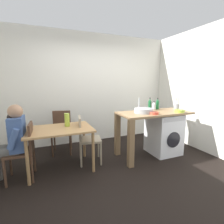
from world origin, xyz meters
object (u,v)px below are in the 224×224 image
chair_person_seat (24,148)px  chair_spare_by_wall (62,129)px  bottle_tall_green (150,105)px  vase (67,120)px  seated_person (12,139)px  utensil_crock (177,107)px  washing_machine (164,133)px  mixing_bowl (154,113)px  bottle_squat_brown (154,106)px  bottle_clear_small (157,104)px  dining_table (60,134)px  chair_opposite (86,137)px  colander (180,111)px

chair_person_seat → chair_spare_by_wall: size_ratio=1.00×
bottle_tall_green → vase: bottle_tall_green is taller
seated_person → utensil_crock: size_ratio=4.01×
washing_machine → utensil_crock: bearing=8.1°
chair_spare_by_wall → mixing_bowl: mixing_bowl is taller
chair_person_seat → bottle_tall_green: bearing=-82.3°
bottle_squat_brown → bottle_clear_small: bearing=4.4°
dining_table → seated_person: (-0.71, -0.09, 0.03)m
chair_person_seat → utensil_crock: size_ratio=3.00×
bottle_squat_brown → bottle_clear_small: (0.10, 0.01, 0.03)m
bottle_tall_green → vase: 1.75m
chair_person_seat → bottle_tall_green: (2.44, 0.18, 0.54)m
bottle_tall_green → mixing_bowl: bottle_tall_green is taller
bottle_tall_green → bottle_clear_small: size_ratio=1.09×
washing_machine → bottle_clear_small: bearing=88.6°
chair_opposite → vase: size_ratio=3.82×
vase → chair_spare_by_wall: bearing=93.0°
dining_table → bottle_tall_green: 1.94m
chair_spare_by_wall → vase: size_ratio=3.82×
chair_person_seat → mixing_bowl: 2.31m
dining_table → chair_spare_by_wall: bearing=81.5°
washing_machine → seated_person: bearing=179.2°
chair_spare_by_wall → mixing_bowl: 1.99m
utensil_crock → vase: size_ratio=1.27×
dining_table → seated_person: size_ratio=0.92×
mixing_bowl → washing_machine: bearing=24.9°
mixing_bowl → seated_person: bearing=174.4°
bottle_squat_brown → mixing_bowl: bottle_squat_brown is taller
chair_person_seat → colander: colander is taller
chair_person_seat → utensil_crock: bearing=-86.0°
washing_machine → vase: 2.04m
bottle_tall_green → chair_person_seat: bearing=-175.8°
colander → vase: (-2.17, 0.45, -0.09)m
dining_table → utensil_crock: bearing=-1.9°
bottle_tall_green → mixing_bowl: (-0.19, -0.41, -0.10)m
dining_table → seated_person: seated_person is taller
chair_person_seat → chair_opposite: size_ratio=1.00×
dining_table → bottle_clear_small: size_ratio=4.39×
chair_spare_by_wall → vase: (0.04, -0.67, 0.35)m
dining_table → vase: 0.28m
chair_opposite → bottle_clear_small: 1.74m
dining_table → colander: size_ratio=5.50×
colander → bottle_clear_small: bearing=110.6°
seated_person → bottle_clear_small: seated_person is taller
washing_machine → bottle_clear_small: (0.01, 0.26, 0.60)m
chair_spare_by_wall → colander: colander is taller
vase → seated_person: bearing=-167.2°
seated_person → bottle_tall_green: bearing=-82.7°
bottle_clear_small → mixing_bowl: bottle_clear_small is taller
washing_machine → vase: vase is taller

